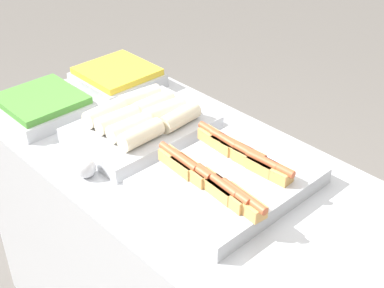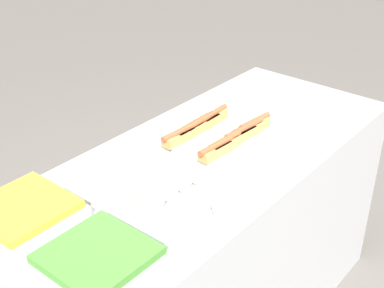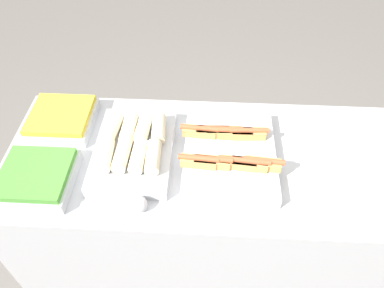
% 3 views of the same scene
% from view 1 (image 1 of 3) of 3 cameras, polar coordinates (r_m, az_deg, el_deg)
% --- Properties ---
extents(counter, '(1.72, 0.71, 0.88)m').
position_cam_1_polar(counter, '(1.87, 1.78, -14.47)').
color(counter, '#B7BABF').
rests_on(counter, ground_plane).
extents(tray_hotdogs, '(0.41, 0.47, 0.10)m').
position_cam_1_polar(tray_hotdogs, '(1.51, 3.92, -3.61)').
color(tray_hotdogs, '#B7BABF').
rests_on(tray_hotdogs, counter).
extents(tray_wraps, '(0.31, 0.44, 0.11)m').
position_cam_1_polar(tray_wraps, '(1.75, -5.36, 2.11)').
color(tray_wraps, '#B7BABF').
rests_on(tray_wraps, counter).
extents(tray_side_front, '(0.28, 0.27, 0.07)m').
position_cam_1_polar(tray_side_front, '(1.94, -15.68, 3.95)').
color(tray_side_front, '#B7BABF').
rests_on(tray_side_front, counter).
extents(tray_side_back, '(0.28, 0.27, 0.07)m').
position_cam_1_polar(tray_side_back, '(2.08, -7.95, 7.05)').
color(tray_side_back, '#B7BABF').
rests_on(tray_side_back, counter).
extents(serving_spoon_near, '(0.21, 0.06, 0.06)m').
position_cam_1_polar(serving_spoon_near, '(1.60, -11.38, -2.46)').
color(serving_spoon_near, silver).
rests_on(serving_spoon_near, counter).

